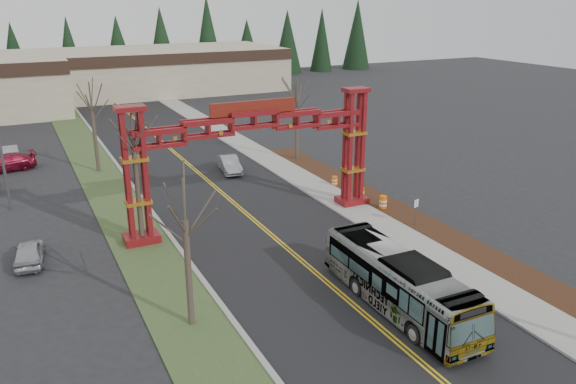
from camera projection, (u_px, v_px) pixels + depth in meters
ground at (419, 361)px, 24.40m from camera, size 200.00×200.00×0.00m
road at (222, 193)px, 45.55m from camera, size 12.00×110.00×0.02m
lane_line_left at (220, 193)px, 45.50m from camera, size 0.12×100.00×0.01m
lane_line_right at (223, 192)px, 45.60m from camera, size 0.12×100.00×0.01m
curb_right at (289, 181)px, 48.12m from camera, size 0.30×110.00×0.15m
sidewalk_right at (304, 179)px, 48.73m from camera, size 2.60×110.00×0.14m
landscape_strip at (445, 236)px, 37.13m from camera, size 2.60×50.00×0.12m
grass_median at (121, 208)px, 42.18m from camera, size 4.00×110.00×0.08m
curb_left at (146, 204)px, 42.95m from camera, size 0.30×110.00×0.15m
gateway_arch at (254, 139)px, 37.68m from camera, size 18.20×1.60×8.90m
retail_building_east at (165, 70)px, 95.13m from camera, size 38.00×20.30×7.00m
conifer_treeline at (93, 48)px, 100.25m from camera, size 116.10×5.60×13.00m
transit_bus at (399, 282)px, 28.09m from camera, size 2.64×10.70×2.97m
silver_sedan at (229, 164)px, 50.80m from camera, size 2.12×4.51×1.43m
parked_car_near_a at (29, 252)px, 33.26m from camera, size 2.05×4.21×1.38m
parked_car_mid_a at (5, 163)px, 51.02m from camera, size 5.56×2.94×1.54m
parked_car_far_a at (10, 152)px, 55.23m from camera, size 1.58×4.05×1.31m
bare_tree_median_near at (185, 222)px, 25.41m from camera, size 3.05×3.05×7.42m
bare_tree_median_mid at (134, 149)px, 34.04m from camera, size 3.23×3.23×8.47m
bare_tree_median_far at (92, 108)px, 49.19m from camera, size 3.39×3.39×8.11m
bare_tree_right_far at (297, 100)px, 53.02m from camera, size 3.19×3.19×7.96m
street_sign at (416, 207)px, 38.33m from camera, size 0.44×0.18×1.98m
barrel_south at (383, 203)px, 41.79m from camera, size 0.57×0.57×1.06m
barrel_mid at (361, 193)px, 44.04m from camera, size 0.49×0.49×0.91m
barrel_north at (335, 181)px, 46.93m from camera, size 0.48×0.48×0.89m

